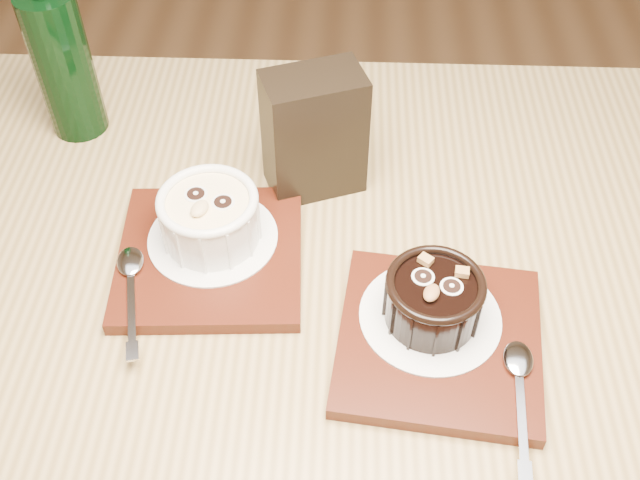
# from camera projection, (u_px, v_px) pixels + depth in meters

# --- Properties ---
(table) EXTENTS (1.20, 0.80, 0.75)m
(table) POSITION_uv_depth(u_px,v_px,m) (300.00, 356.00, 0.78)
(table) COLOR olive
(table) RESTS_ON ground
(tray_left) EXTENTS (0.19, 0.19, 0.01)m
(tray_left) POSITION_uv_depth(u_px,v_px,m) (210.00, 256.00, 0.74)
(tray_left) COLOR #47180B
(tray_left) RESTS_ON table
(doily_left) EXTENTS (0.13, 0.13, 0.00)m
(doily_left) POSITION_uv_depth(u_px,v_px,m) (213.00, 237.00, 0.75)
(doily_left) COLOR white
(doily_left) RESTS_ON tray_left
(ramekin_white) EXTENTS (0.10, 0.10, 0.06)m
(ramekin_white) POSITION_uv_depth(u_px,v_px,m) (210.00, 216.00, 0.73)
(ramekin_white) COLOR white
(ramekin_white) RESTS_ON doily_left
(spoon_left) EXTENTS (0.06, 0.14, 0.01)m
(spoon_left) POSITION_uv_depth(u_px,v_px,m) (131.00, 289.00, 0.70)
(spoon_left) COLOR silver
(spoon_left) RESTS_ON tray_left
(tray_right) EXTENTS (0.20, 0.20, 0.01)m
(tray_right) POSITION_uv_depth(u_px,v_px,m) (439.00, 341.00, 0.68)
(tray_right) COLOR #47180B
(tray_right) RESTS_ON table
(doily_right) EXTENTS (0.13, 0.13, 0.00)m
(doily_right) POSITION_uv_depth(u_px,v_px,m) (430.00, 316.00, 0.68)
(doily_right) COLOR white
(doily_right) RESTS_ON tray_right
(ramekin_dark) EXTENTS (0.09, 0.09, 0.05)m
(ramekin_dark) POSITION_uv_depth(u_px,v_px,m) (434.00, 297.00, 0.66)
(ramekin_dark) COLOR black
(ramekin_dark) RESTS_ON doily_right
(spoon_right) EXTENTS (0.04, 0.14, 0.01)m
(spoon_right) POSITION_uv_depth(u_px,v_px,m) (520.00, 394.00, 0.63)
(spoon_right) COLOR silver
(spoon_right) RESTS_ON tray_right
(condiment_stand) EXTENTS (0.11, 0.09, 0.14)m
(condiment_stand) POSITION_uv_depth(u_px,v_px,m) (314.00, 133.00, 0.77)
(condiment_stand) COLOR black
(condiment_stand) RESTS_ON table
(green_bottle) EXTENTS (0.06, 0.06, 0.24)m
(green_bottle) POSITION_uv_depth(u_px,v_px,m) (62.00, 59.00, 0.82)
(green_bottle) COLOR black
(green_bottle) RESTS_ON table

